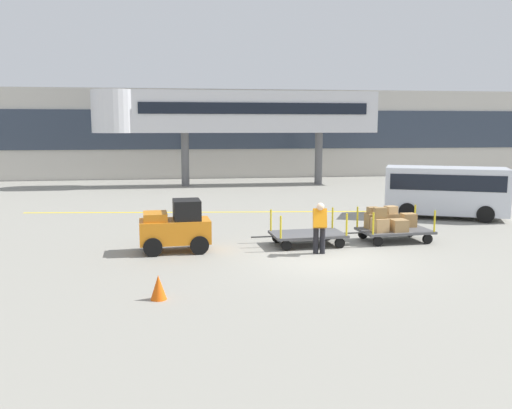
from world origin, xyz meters
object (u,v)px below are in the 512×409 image
object	(u,v)px
baggage_tug	(176,227)
safety_cone_near	(158,287)
baggage_cart_middle	(390,224)
shuttle_van	(445,188)
baggage_handler	(320,226)
baggage_cart_lead	(307,235)

from	to	relation	value
baggage_tug	safety_cone_near	xyz separation A→B (m)	(-0.38, -4.61, -0.48)
baggage_tug	baggage_cart_middle	bearing A→B (deg)	4.05
baggage_cart_middle	shuttle_van	bearing A→B (deg)	45.91
baggage_cart_middle	baggage_handler	distance (m)	3.17
baggage_cart_lead	baggage_handler	distance (m)	1.33
baggage_cart_middle	shuttle_van	xyz separation A→B (m)	(4.07, 4.20, 0.67)
baggage_tug	baggage_handler	world-z (taller)	baggage_tug
baggage_cart_lead	safety_cone_near	size ratio (longest dim) A/B	5.53
baggage_handler	safety_cone_near	size ratio (longest dim) A/B	2.84
baggage_cart_middle	safety_cone_near	bearing A→B (deg)	-145.37
baggage_tug	safety_cone_near	bearing A→B (deg)	-94.66
baggage_tug	baggage_cart_lead	size ratio (longest dim) A/B	0.71
baggage_handler	shuttle_van	size ratio (longest dim) A/B	0.30
baggage_tug	shuttle_van	size ratio (longest dim) A/B	0.42
baggage_cart_lead	safety_cone_near	xyz separation A→B (m)	(-4.52, -4.87, -0.07)
baggage_cart_middle	baggage_tug	bearing A→B (deg)	-175.95
baggage_cart_middle	safety_cone_near	distance (m)	8.99
baggage_handler	baggage_cart_lead	bearing A→B (deg)	93.23
shuttle_van	baggage_tug	bearing A→B (deg)	-157.04
shuttle_van	baggage_cart_lead	bearing A→B (deg)	-147.42
baggage_tug	baggage_cart_middle	distance (m)	7.04
baggage_cart_lead	baggage_handler	bearing A→B (deg)	-86.77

